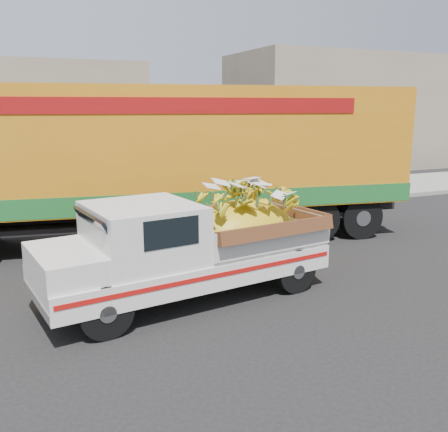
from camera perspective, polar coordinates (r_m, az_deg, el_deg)
name	(u,v)px	position (r m, az deg, el deg)	size (l,w,h in m)	color
ground	(263,286)	(9.56, 4.46, -8.02)	(100.00, 100.00, 0.00)	black
curb	(165,216)	(15.20, -6.71, -0.03)	(60.00, 0.25, 0.15)	gray
sidewalk	(147,204)	(17.18, -8.74, 1.34)	(60.00, 4.00, 0.14)	gray
building_right	(358,112)	(29.53, 15.02, 11.38)	(14.00, 6.00, 6.00)	gray
pickup_truck	(205,243)	(8.90, -2.15, -3.08)	(5.28, 2.57, 1.78)	black
semi_trailer	(172,157)	(12.41, -5.91, 6.76)	(12.07, 4.32, 3.80)	black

